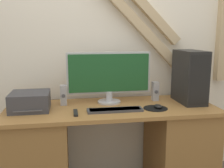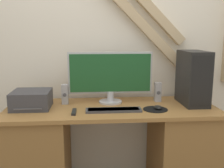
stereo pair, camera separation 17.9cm
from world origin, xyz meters
TOP-DOWN VIEW (x-y plane):
  - wall_back at (0.02, 0.69)m, footprint 6.40×0.13m
  - desk at (0.00, 0.32)m, footprint 1.71×0.64m
  - monitor at (0.00, 0.46)m, footprint 0.72×0.20m
  - keyboard at (0.01, 0.19)m, footprint 0.43×0.11m
  - mousepad at (0.34, 0.21)m, footprint 0.19×0.19m
  - mouse at (0.36, 0.21)m, footprint 0.06×0.09m
  - computer_tower at (0.69, 0.36)m, footprint 0.19×0.35m
  - printer at (-0.64, 0.34)m, footprint 0.30×0.29m
  - speaker_left at (-0.39, 0.45)m, footprint 0.05×0.06m
  - speaker_right at (0.42, 0.46)m, footprint 0.05×0.06m
  - remote_control at (-0.30, 0.18)m, footprint 0.03×0.15m

SIDE VIEW (x-z plane):
  - desk at x=0.00m, z-range 0.01..0.79m
  - mousepad at x=0.34m, z-range 0.77..0.78m
  - remote_control at x=-0.30m, z-range 0.77..0.79m
  - keyboard at x=0.01m, z-range 0.77..0.79m
  - mouse at x=0.36m, z-range 0.78..0.80m
  - printer at x=-0.64m, z-range 0.77..0.91m
  - speaker_left at x=-0.39m, z-range 0.77..0.94m
  - speaker_right at x=0.42m, z-range 0.77..0.94m
  - computer_tower at x=0.69m, z-range 0.77..1.22m
  - monitor at x=0.00m, z-range 0.80..1.23m
  - wall_back at x=0.02m, z-range 0.01..2.71m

